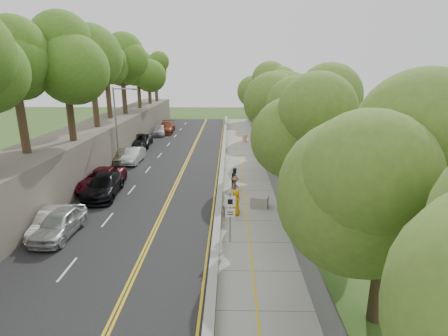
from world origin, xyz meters
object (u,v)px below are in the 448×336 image
at_px(car_0, 59,223).
at_px(car_2, 102,179).
at_px(signpost, 230,212).
at_px(car_1, 52,221).
at_px(construction_barrel, 245,138).
at_px(streetlight, 118,121).
at_px(person_far, 258,151).
at_px(concrete_block, 260,202).
at_px(painter_0, 236,202).

xyz_separation_m(car_0, car_2, (-0.48, 8.57, 0.03)).
bearing_deg(signpost, car_1, 173.94).
xyz_separation_m(construction_barrel, car_2, (-12.74, -19.45, 0.32)).
relative_size(streetlight, construction_barrel, 8.02).
height_order(car_2, person_far, car_2).
height_order(car_1, car_2, car_2).
distance_m(construction_barrel, car_0, 30.58).
xyz_separation_m(signpost, car_1, (-11.01, 1.17, -1.22)).
bearing_deg(streetlight, construction_barrel, 40.99).
relative_size(signpost, person_far, 1.94).
height_order(signpost, car_1, signpost).
relative_size(streetlight, car_2, 1.34).
bearing_deg(car_1, concrete_block, 13.48).
bearing_deg(painter_0, car_0, 106.31).
relative_size(car_0, car_2, 0.78).
xyz_separation_m(concrete_block, person_far, (0.99, 14.36, 0.39)).
bearing_deg(person_far, car_0, 52.79).
height_order(signpost, person_far, signpost).
bearing_deg(concrete_block, car_1, -162.01).
bearing_deg(car_1, painter_0, 9.50).
height_order(construction_barrel, car_1, car_1).
height_order(streetlight, car_0, streetlight).
xyz_separation_m(concrete_block, painter_0, (-1.75, -1.43, 0.50)).
height_order(painter_0, person_far, painter_0).
bearing_deg(painter_0, car_1, 103.09).
height_order(construction_barrel, painter_0, painter_0).
xyz_separation_m(car_2, person_far, (13.93, 10.53, -0.02)).
bearing_deg(car_1, construction_barrel, 60.29).
bearing_deg(car_2, concrete_block, -15.51).
distance_m(concrete_block, painter_0, 2.31).
bearing_deg(construction_barrel, car_0, -113.62).
relative_size(signpost, construction_barrel, 3.11).
height_order(car_0, car_1, car_0).
xyz_separation_m(car_2, painter_0, (11.19, -5.25, 0.09)).
bearing_deg(concrete_block, signpost, -111.56).
bearing_deg(construction_barrel, person_far, -82.41).
distance_m(concrete_block, car_0, 13.33).
bearing_deg(car_2, car_0, -85.81).
relative_size(signpost, concrete_block, 2.54).
bearing_deg(signpost, painter_0, 84.31).
bearing_deg(person_far, car_2, 35.03).
height_order(construction_barrel, car_0, car_0).
bearing_deg(concrete_block, car_2, 163.53).
bearing_deg(car_0, person_far, 56.53).
distance_m(streetlight, car_2, 8.65).
bearing_deg(car_2, streetlight, 96.31).
height_order(signpost, car_0, signpost).
bearing_deg(car_0, car_1, 147.84).
relative_size(construction_barrel, person_far, 0.62).
height_order(streetlight, concrete_block, streetlight).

